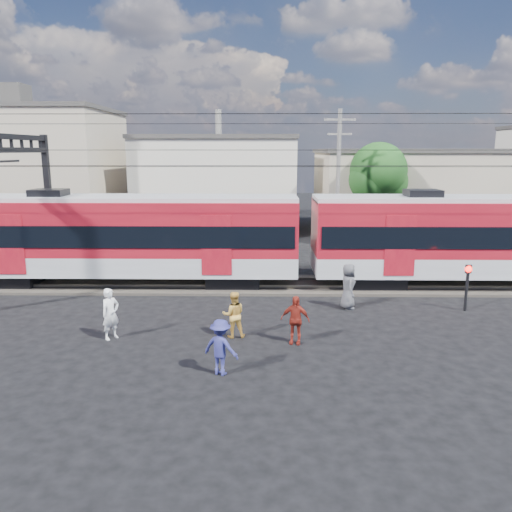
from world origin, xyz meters
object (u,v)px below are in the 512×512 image
object	(u,v)px
commuter_train	(126,235)
pedestrian_c	(221,347)
crossing_signal	(468,279)
pedestrian_a	(111,314)

from	to	relation	value
commuter_train	pedestrian_c	distance (m)	10.78
commuter_train	crossing_signal	size ratio (longest dim) A/B	27.08
commuter_train	crossing_signal	world-z (taller)	commuter_train
commuter_train	pedestrian_c	bearing A→B (deg)	-61.41
commuter_train	pedestrian_a	world-z (taller)	commuter_train
commuter_train	pedestrian_a	size ratio (longest dim) A/B	28.94
pedestrian_a	pedestrian_c	distance (m)	4.71
pedestrian_a	crossing_signal	bearing A→B (deg)	-36.66
pedestrian_c	pedestrian_a	bearing A→B (deg)	-10.38
commuter_train	crossing_signal	distance (m)	14.70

